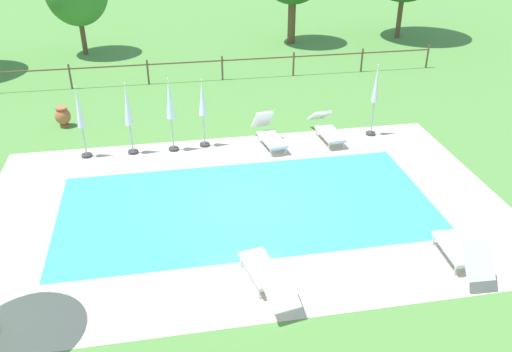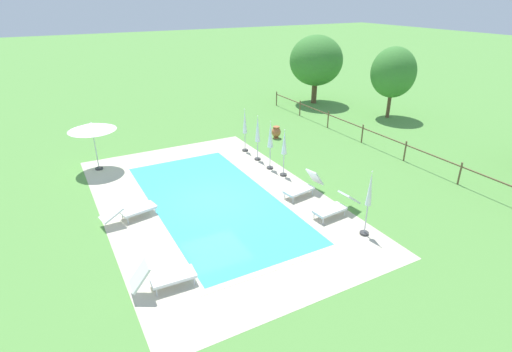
# 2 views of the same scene
# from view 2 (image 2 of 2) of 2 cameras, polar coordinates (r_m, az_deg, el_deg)

# --- Properties ---
(ground_plane) EXTENTS (160.00, 160.00, 0.00)m
(ground_plane) POSITION_cam_2_polar(r_m,az_deg,el_deg) (16.62, -6.04, -3.48)
(ground_plane) COLOR #599342
(pool_deck_paving) EXTENTS (13.74, 8.64, 0.01)m
(pool_deck_paving) POSITION_cam_2_polar(r_m,az_deg,el_deg) (16.62, -6.05, -3.47)
(pool_deck_paving) COLOR beige
(pool_deck_paving) RESTS_ON ground
(swimming_pool_water) EXTENTS (9.81, 4.71, 0.01)m
(swimming_pool_water) POSITION_cam_2_polar(r_m,az_deg,el_deg) (16.62, -6.05, -3.47)
(swimming_pool_water) COLOR #42CCD6
(swimming_pool_water) RESTS_ON ground
(pool_coping_rim) EXTENTS (10.29, 5.19, 0.01)m
(pool_coping_rim) POSITION_cam_2_polar(r_m,az_deg,el_deg) (16.62, -6.05, -3.46)
(pool_coping_rim) COLOR beige
(pool_coping_rim) RESTS_ON ground
(sun_lounger_north_near_steps) EXTENTS (0.89, 1.91, 1.01)m
(sun_lounger_north_near_steps) POSITION_cam_2_polar(r_m,az_deg,el_deg) (16.93, 6.77, -1.46)
(sun_lounger_north_near_steps) COLOR white
(sun_lounger_north_near_steps) RESTS_ON ground
(sun_lounger_north_mid) EXTENTS (0.68, 1.87, 1.00)m
(sun_lounger_north_mid) POSITION_cam_2_polar(r_m,az_deg,el_deg) (12.11, -13.00, -13.77)
(sun_lounger_north_mid) COLOR white
(sun_lounger_north_mid) RESTS_ON ground
(sun_lounger_north_far) EXTENTS (0.78, 2.05, 0.84)m
(sun_lounger_north_far) POSITION_cam_2_polar(r_m,az_deg,el_deg) (15.63, 11.24, -4.23)
(sun_lounger_north_far) COLOR white
(sun_lounger_north_far) RESTS_ON ground
(sun_lounger_north_end) EXTENTS (0.98, 2.15, 0.71)m
(sun_lounger_north_end) POSITION_cam_2_polar(r_m,az_deg,el_deg) (15.80, -17.37, -4.71)
(sun_lounger_north_end) COLOR white
(sun_lounger_north_end) RESTS_ON ground
(patio_umbrella_open_foreground) EXTENTS (2.17, 2.17, 2.37)m
(patio_umbrella_open_foreground) POSITION_cam_2_polar(r_m,az_deg,el_deg) (20.16, -22.30, 6.47)
(patio_umbrella_open_foreground) COLOR #383838
(patio_umbrella_open_foreground) RESTS_ON ground
(patio_umbrella_closed_row_west) EXTENTS (0.32, 0.32, 2.25)m
(patio_umbrella_closed_row_west) POSITION_cam_2_polar(r_m,az_deg,el_deg) (18.25, 4.03, 4.26)
(patio_umbrella_closed_row_west) COLOR #383838
(patio_umbrella_closed_row_west) RESTS_ON ground
(patio_umbrella_closed_row_mid_west) EXTENTS (0.32, 0.32, 2.33)m
(patio_umbrella_closed_row_mid_west) POSITION_cam_2_polar(r_m,az_deg,el_deg) (21.25, -1.60, 7.25)
(patio_umbrella_closed_row_mid_west) COLOR #383838
(patio_umbrella_closed_row_mid_west) RESTS_ON ground
(patio_umbrella_closed_row_centre) EXTENTS (0.32, 0.32, 2.33)m
(patio_umbrella_closed_row_centre) POSITION_cam_2_polar(r_m,az_deg,el_deg) (20.04, 0.23, 6.27)
(patio_umbrella_closed_row_centre) COLOR #383838
(patio_umbrella_closed_row_centre) RESTS_ON ground
(patio_umbrella_closed_row_mid_east) EXTENTS (0.32, 0.32, 2.45)m
(patio_umbrella_closed_row_mid_east) POSITION_cam_2_polar(r_m,az_deg,el_deg) (14.11, 15.77, -2.71)
(patio_umbrella_closed_row_mid_east) COLOR #383838
(patio_umbrella_closed_row_mid_east) RESTS_ON ground
(patio_umbrella_closed_row_east) EXTENTS (0.32, 0.32, 2.40)m
(patio_umbrella_closed_row_east) POSITION_cam_2_polar(r_m,az_deg,el_deg) (18.95, 2.05, 5.46)
(patio_umbrella_closed_row_east) COLOR #383838
(patio_umbrella_closed_row_east) RESTS_ON ground
(terracotta_urn_near_fence) EXTENTS (0.53, 0.53, 0.71)m
(terracotta_urn_near_fence) POSITION_cam_2_polar(r_m,az_deg,el_deg) (23.58, 2.89, 6.28)
(terracotta_urn_near_fence) COLOR #B7663D
(terracotta_urn_near_fence) RESTS_ON ground
(perimeter_fence) EXTENTS (21.98, 0.08, 1.05)m
(perimeter_fence) POSITION_cam_2_polar(r_m,az_deg,el_deg) (22.50, 17.57, 5.05)
(perimeter_fence) COLOR brown
(perimeter_fence) RESTS_ON ground
(tree_centre) EXTENTS (3.94, 3.94, 5.02)m
(tree_centre) POSITION_cam_2_polar(r_m,az_deg,el_deg) (31.32, 8.53, 15.89)
(tree_centre) COLOR brown
(tree_centre) RESTS_ON ground
(tree_east_mid) EXTENTS (2.92, 2.92, 4.67)m
(tree_east_mid) POSITION_cam_2_polar(r_m,az_deg,el_deg) (28.59, 18.93, 13.74)
(tree_east_mid) COLOR brown
(tree_east_mid) RESTS_ON ground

